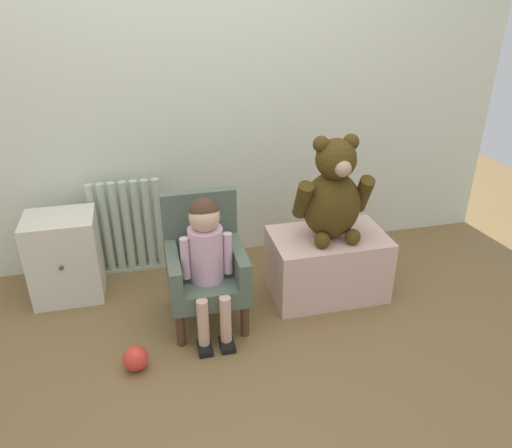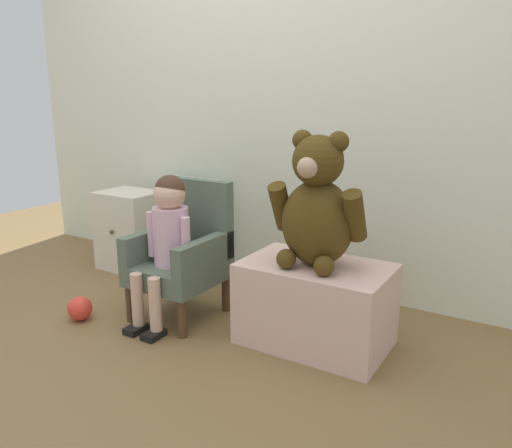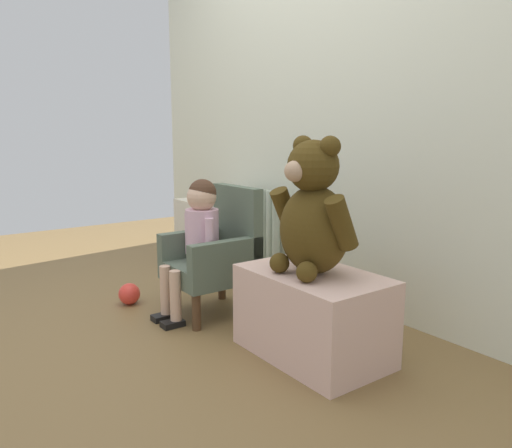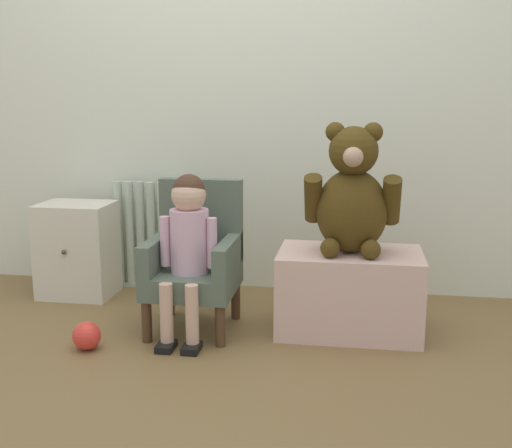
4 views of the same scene
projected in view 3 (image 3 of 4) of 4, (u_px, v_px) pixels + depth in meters
name	position (u px, v px, depth m)	size (l,w,h in m)	color
ground_plane	(125.00, 344.00, 2.26)	(6.00, 6.00, 0.00)	brown
back_wall	(330.00, 86.00, 2.76)	(3.80, 0.05, 2.40)	silver
radiator	(258.00, 234.00, 3.26)	(0.43, 0.05, 0.59)	#B4C3AF
small_dresser	(206.00, 235.00, 3.43)	(0.37, 0.32, 0.49)	beige
child_armchair	(217.00, 254.00, 2.63)	(0.39, 0.41, 0.67)	#536251
child_figure	(198.00, 229.00, 2.54)	(0.25, 0.35, 0.72)	#D9ACC1
low_bench	(313.00, 314.00, 2.12)	(0.63, 0.40, 0.37)	beige
large_teddy_bear	(313.00, 214.00, 2.04)	(0.41, 0.29, 0.57)	#463411
toy_ball	(129.00, 294.00, 2.78)	(0.12, 0.12, 0.12)	red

